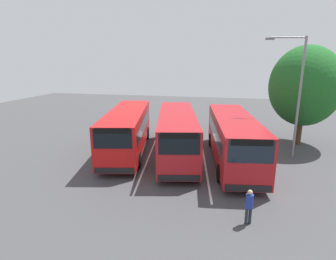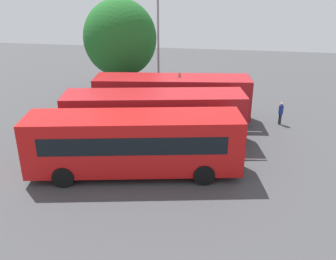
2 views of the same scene
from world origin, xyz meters
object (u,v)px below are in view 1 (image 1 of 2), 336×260
object	(u,v)px
bus_far_left	(127,129)
bus_center_right	(233,137)
street_lamp	(296,91)
depot_tree	(305,86)
pedestrian	(249,204)
bus_center_left	(177,132)

from	to	relation	value
bus_far_left	bus_center_right	distance (m)	7.88
bus_center_right	street_lamp	world-z (taller)	street_lamp
bus_center_right	depot_tree	xyz separation A→B (m)	(-5.34, 5.45, 3.09)
depot_tree	street_lamp	bearing A→B (deg)	-21.57
bus_center_right	pedestrian	bearing A→B (deg)	-3.33
pedestrian	street_lamp	size ratio (longest dim) A/B	0.19
bus_center_left	bus_center_right	world-z (taller)	same
depot_tree	bus_center_right	bearing A→B (deg)	-45.60
bus_far_left	depot_tree	bearing A→B (deg)	97.72
bus_center_left	street_lamp	world-z (taller)	street_lamp
bus_center_right	depot_tree	world-z (taller)	depot_tree
bus_far_left	bus_center_right	xyz separation A→B (m)	(0.59, 7.85, 0.00)
bus_far_left	depot_tree	xyz separation A→B (m)	(-4.75, 13.31, 3.09)
bus_center_left	street_lamp	bearing A→B (deg)	88.31
street_lamp	depot_tree	world-z (taller)	street_lamp
bus_center_left	pedestrian	distance (m)	9.12
bus_center_left	bus_far_left	bearing A→B (deg)	-104.62
bus_center_left	bus_center_right	size ratio (longest dim) A/B	1.00
bus_center_left	street_lamp	xyz separation A→B (m)	(-1.43, 8.03, 3.06)
bus_center_right	pedestrian	xyz separation A→B (m)	(7.45, 0.61, -0.83)
bus_center_right	bus_far_left	bearing A→B (deg)	-102.26
bus_far_left	pedestrian	size ratio (longest dim) A/B	6.87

